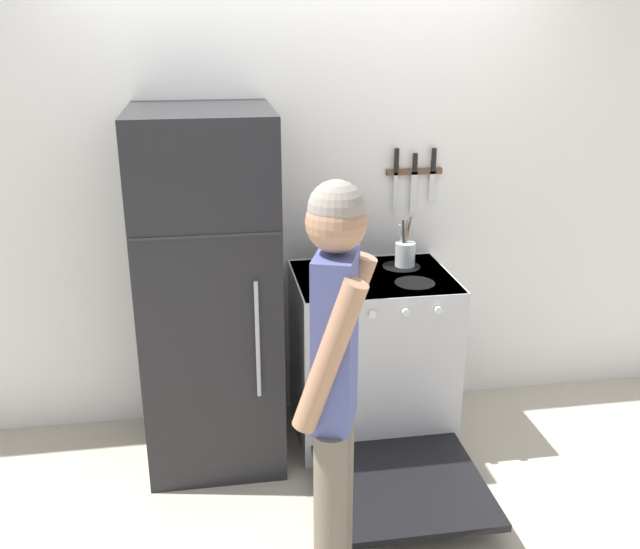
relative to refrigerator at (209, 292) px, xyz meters
name	(u,v)px	position (x,y,z in m)	size (l,w,h in m)	color
ground_plane	(308,404)	(0.54, 0.36, -0.89)	(14.00, 14.00, 0.00)	#B2A893
wall_back	(306,194)	(0.54, 0.39, 0.38)	(10.00, 0.06, 2.55)	silver
refrigerator	(209,292)	(0.00, 0.00, 0.00)	(0.66, 0.74, 1.78)	black
stove_range	(373,359)	(0.84, 0.00, -0.44)	(0.82, 1.37, 0.91)	silver
dutch_oven_pot	(344,275)	(0.66, -0.09, 0.08)	(0.27, 0.22, 0.15)	red
tea_kettle	(337,256)	(0.67, 0.17, 0.10)	(0.24, 0.19, 0.25)	black
utensil_jar	(405,253)	(1.05, 0.17, 0.09)	(0.11, 0.11, 0.27)	silver
person	(335,386)	(0.42, -1.18, 0.07)	(0.35, 0.40, 1.69)	#6B6051
wall_knife_strip	(414,171)	(1.13, 0.34, 0.50)	(0.31, 0.03, 0.36)	brown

